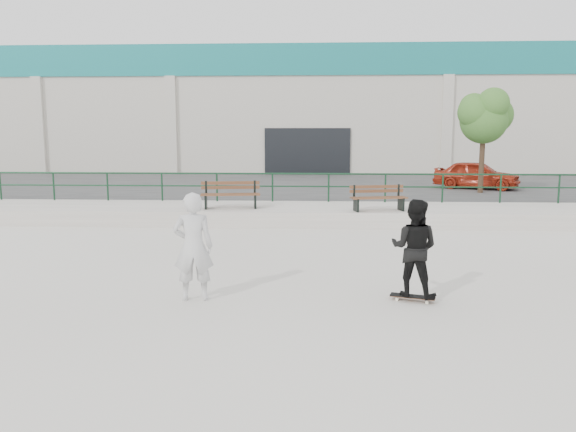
# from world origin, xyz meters

# --- Properties ---
(ground) EXTENTS (120.00, 120.00, 0.00)m
(ground) POSITION_xyz_m (0.00, 0.00, 0.00)
(ground) COLOR #B6AFA6
(ground) RESTS_ON ground
(ledge) EXTENTS (30.00, 3.00, 0.50)m
(ledge) POSITION_xyz_m (0.00, 9.50, 0.25)
(ledge) COLOR #B1ABA2
(ledge) RESTS_ON ground
(parking_strip) EXTENTS (60.00, 14.00, 0.50)m
(parking_strip) POSITION_xyz_m (0.00, 18.00, 0.25)
(parking_strip) COLOR #383838
(parking_strip) RESTS_ON ground
(railing) EXTENTS (28.00, 0.06, 1.03)m
(railing) POSITION_xyz_m (-0.00, 10.80, 1.24)
(railing) COLOR #153B23
(railing) RESTS_ON ledge
(commercial_building) EXTENTS (44.20, 16.33, 8.00)m
(commercial_building) POSITION_xyz_m (-0.00, 31.99, 4.58)
(commercial_building) COLOR beige
(commercial_building) RESTS_ON ground
(bench_left) EXTENTS (1.97, 0.82, 0.88)m
(bench_left) POSITION_xyz_m (-2.23, 8.97, 0.94)
(bench_left) COLOR brown
(bench_left) RESTS_ON ledge
(bench_right) EXTENTS (1.83, 0.86, 0.81)m
(bench_right) POSITION_xyz_m (2.52, 8.60, 0.90)
(bench_right) COLOR brown
(bench_right) RESTS_ON ledge
(tree) EXTENTS (2.36, 2.10, 4.20)m
(tree) POSITION_xyz_m (7.31, 14.20, 3.65)
(tree) COLOR #4F3D27
(tree) RESTS_ON parking_strip
(red_car) EXTENTS (3.89, 2.84, 1.23)m
(red_car) POSITION_xyz_m (7.57, 15.89, 1.12)
(red_car) COLOR #A52814
(red_car) RESTS_ON parking_strip
(skateboard) EXTENTS (0.80, 0.42, 0.09)m
(skateboard) POSITION_xyz_m (2.30, 0.62, 0.07)
(skateboard) COLOR black
(skateboard) RESTS_ON ground
(standing_skater) EXTENTS (1.02, 0.92, 1.72)m
(standing_skater) POSITION_xyz_m (2.30, 0.62, 0.95)
(standing_skater) COLOR black
(standing_skater) RESTS_ON skateboard
(seated_skater) EXTENTS (0.76, 0.55, 1.93)m
(seated_skater) POSITION_xyz_m (-1.57, 0.48, 0.96)
(seated_skater) COLOR silver
(seated_skater) RESTS_ON ground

